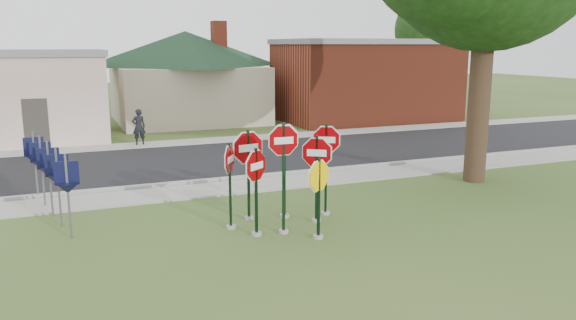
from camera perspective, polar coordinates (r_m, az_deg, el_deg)
name	(u,v)px	position (r m, az deg, el deg)	size (l,w,h in m)	color
ground	(312,244)	(12.78, 2.44, -8.57)	(120.00, 120.00, 0.00)	#34531F
sidewalk_near	(239,187)	(17.69, -5.01, -2.76)	(60.00, 1.60, 0.06)	gray
road	(204,161)	(21.93, -8.52, -0.06)	(60.00, 7.00, 0.04)	black
sidewalk_far	(181,143)	(26.06, -10.79, 1.73)	(60.00, 1.60, 0.06)	gray
curb	(230,179)	(18.61, -5.93, -1.93)	(60.00, 0.20, 0.14)	gray
stop_sign_center	(283,163)	(13.06, -0.47, -0.31)	(1.01, 0.24, 2.75)	gray
stop_sign_yellow	(319,190)	(12.83, 3.14, -3.05)	(0.92, 0.48, 2.00)	gray
stop_sign_left	(256,181)	(13.00, -3.26, -2.16)	(0.85, 0.61, 2.19)	gray
stop_sign_right	(317,168)	(13.99, 2.93, -0.77)	(0.87, 0.64, 2.32)	gray
stop_sign_back_right	(284,157)	(14.29, -0.36, 0.29)	(0.99, 0.25, 2.60)	gray
stop_sign_back_left	(248,162)	(14.17, -4.06, -0.16)	(1.15, 0.24, 2.45)	gray
stop_sign_far_right	(326,158)	(14.58, 3.90, 0.24)	(0.86, 0.54, 2.51)	gray
stop_sign_far_left	(230,176)	(13.54, -5.93, -1.62)	(0.54, 0.82, 2.22)	gray
route_sign_row	(49,171)	(15.72, -23.09, -1.01)	(1.43, 4.63, 2.00)	#59595E
building_house	(186,58)	(33.64, -10.32, 10.12)	(11.60, 11.60, 6.20)	#B8AB92
building_brick	(366,79)	(34.03, 7.92, 8.12)	(10.20, 6.20, 4.75)	maroon
bg_tree_right	(431,30)	(45.75, 14.35, 12.71)	(5.60, 5.60, 8.40)	#301D15
pedestrian	(139,127)	(25.73, -14.92, 3.28)	(0.58, 0.38, 1.59)	black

